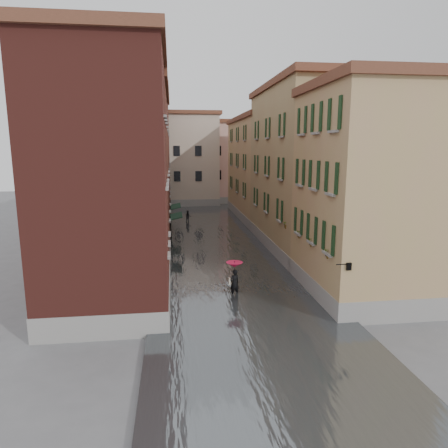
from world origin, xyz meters
TOP-DOWN VIEW (x-y plane):
  - ground at (0.00, 0.00)m, footprint 120.00×120.00m
  - floodwater at (0.00, 13.00)m, footprint 10.00×60.00m
  - building_left_near at (-7.00, -2.00)m, footprint 6.00×8.00m
  - building_left_mid at (-7.00, 9.00)m, footprint 6.00×14.00m
  - building_left_far at (-7.00, 24.00)m, footprint 6.00×16.00m
  - building_right_near at (7.00, -2.00)m, footprint 6.00×8.00m
  - building_right_mid at (7.00, 9.00)m, footprint 6.00×14.00m
  - building_right_far at (7.00, 24.00)m, footprint 6.00×16.00m
  - building_end_cream at (-3.00, 38.00)m, footprint 12.00×9.00m
  - building_end_pink at (6.00, 40.00)m, footprint 10.00×9.00m
  - awning_near at (-3.49, 11.75)m, footprint 1.09×2.98m
  - awning_far at (-3.48, 17.64)m, footprint 1.09×3.34m
  - wall_lantern at (4.33, -6.00)m, footprint 0.71×0.22m
  - window_planters at (4.12, -0.64)m, footprint 0.59×8.45m
  - pedestrian_main at (-0.32, -1.50)m, footprint 0.99×0.99m
  - pedestrian_far at (-2.01, 21.78)m, footprint 0.74×0.60m

SIDE VIEW (x-z plane):
  - ground at x=0.00m, z-range 0.00..0.00m
  - floodwater at x=0.00m, z-range 0.00..0.20m
  - pedestrian_far at x=-2.01m, z-range 0.00..1.43m
  - pedestrian_main at x=-0.32m, z-range 0.24..2.30m
  - awning_near at x=-3.49m, z-range 1.07..3.87m
  - awning_far at x=-3.48m, z-range 1.07..3.87m
  - wall_lantern at x=4.33m, z-range 2.83..3.18m
  - window_planters at x=4.12m, z-range 3.09..3.93m
  - building_right_near at x=7.00m, z-range 0.00..11.50m
  - building_right_far at x=7.00m, z-range 0.00..11.50m
  - building_end_pink at x=6.00m, z-range 0.00..12.00m
  - building_left_mid at x=-7.00m, z-range 0.00..12.50m
  - building_left_near at x=-7.00m, z-range 0.00..13.00m
  - building_right_mid at x=7.00m, z-range 0.00..13.00m
  - building_end_cream at x=-3.00m, z-range 0.00..13.00m
  - building_left_far at x=-7.00m, z-range 0.00..14.00m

